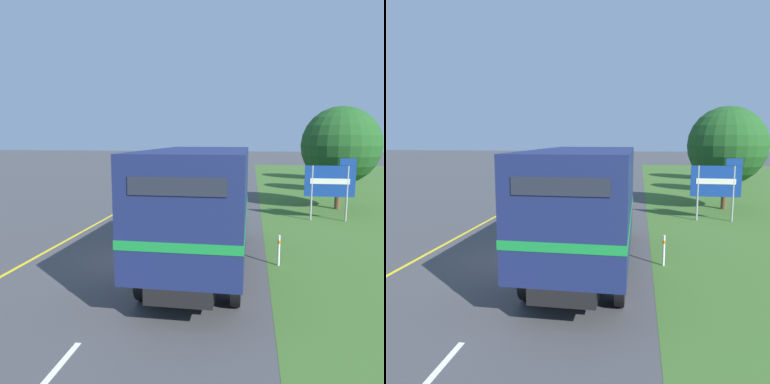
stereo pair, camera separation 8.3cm
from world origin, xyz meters
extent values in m
plane|color=#444447|center=(0.00, 0.00, 0.00)|extent=(200.00, 200.00, 0.00)
cube|color=yellow|center=(-3.70, 14.02, 0.00)|extent=(0.12, 60.14, 0.01)
cube|color=white|center=(0.00, 0.42, 0.00)|extent=(0.12, 2.60, 0.01)
cube|color=white|center=(0.00, 7.02, 0.00)|extent=(0.12, 2.60, 0.01)
cube|color=white|center=(0.00, 13.62, 0.00)|extent=(0.12, 2.60, 0.01)
cube|color=white|center=(0.00, 20.22, 0.00)|extent=(0.12, 2.60, 0.01)
cube|color=white|center=(0.00, 26.82, 0.00)|extent=(0.12, 2.60, 0.01)
cylinder|color=black|center=(0.66, 3.49, 0.50)|extent=(0.22, 1.00, 1.00)
cylinder|color=black|center=(2.87, 3.49, 0.50)|extent=(0.22, 1.00, 1.00)
cylinder|color=black|center=(0.66, -2.77, 0.50)|extent=(0.22, 1.00, 1.00)
cylinder|color=black|center=(2.87, -2.77, 0.50)|extent=(0.22, 1.00, 1.00)
cube|color=black|center=(1.77, 0.00, 0.68)|extent=(1.41, 8.35, 0.36)
cube|color=navy|center=(1.77, -1.05, 2.20)|extent=(2.57, 6.25, 2.68)
cube|color=#198C38|center=(1.77, -1.05, 1.73)|extent=(2.59, 6.27, 0.20)
cube|color=#232833|center=(1.77, -4.19, 2.94)|extent=(1.93, 0.03, 0.36)
cube|color=navy|center=(1.77, 3.13, 1.81)|extent=(2.47, 2.10, 1.90)
cube|color=#283342|center=(1.77, 4.19, 2.05)|extent=(2.18, 0.03, 0.85)
cylinder|color=black|center=(-2.59, 15.46, 0.33)|extent=(0.16, 0.66, 0.66)
cylinder|color=black|center=(-1.12, 15.46, 0.33)|extent=(0.16, 0.66, 0.66)
cylinder|color=black|center=(-2.59, 12.68, 0.33)|extent=(0.16, 0.66, 0.66)
cylinder|color=black|center=(-1.12, 12.68, 0.33)|extent=(0.16, 0.66, 0.66)
cube|color=white|center=(-1.86, 14.07, 0.77)|extent=(1.80, 4.48, 0.89)
cube|color=#282D38|center=(-1.86, 13.89, 1.60)|extent=(1.55, 2.47, 0.76)
cube|color=red|center=(-2.49, 11.81, 0.93)|extent=(0.20, 0.03, 0.14)
cube|color=red|center=(-1.23, 11.81, 0.93)|extent=(0.20, 0.03, 0.14)
cylinder|color=#9E9EA3|center=(5.99, 6.90, 1.29)|extent=(0.09, 0.09, 2.58)
cylinder|color=#9E9EA3|center=(7.57, 6.90, 1.29)|extent=(0.09, 0.09, 2.58)
cube|color=navy|center=(6.78, 6.90, 1.87)|extent=(2.25, 0.06, 1.44)
cube|color=navy|center=(7.54, 6.90, 2.76)|extent=(0.72, 0.06, 0.32)
cube|color=silver|center=(6.78, 6.87, 1.87)|extent=(1.76, 0.02, 0.26)
cylinder|color=brown|center=(7.87, 10.08, 0.90)|extent=(0.31, 0.31, 1.80)
sphere|color=#1E511E|center=(7.87, 10.08, 3.46)|extent=(4.15, 4.15, 4.15)
cylinder|color=brown|center=(9.80, 16.59, 0.99)|extent=(0.29, 0.29, 1.98)
sphere|color=#387A33|center=(9.80, 16.59, 3.17)|extent=(2.97, 2.97, 2.97)
cylinder|color=brown|center=(10.72, 25.05, 0.89)|extent=(0.33, 0.33, 1.77)
sphere|color=#1E511E|center=(10.72, 25.05, 3.35)|extent=(3.94, 3.94, 3.94)
cylinder|color=white|center=(4.05, 0.15, 0.47)|extent=(0.07, 0.07, 0.95)
cylinder|color=orange|center=(4.05, 0.15, 0.74)|extent=(0.08, 0.08, 0.10)
camera|label=1|loc=(3.15, -11.06, 3.84)|focal=35.00mm
camera|label=2|loc=(3.23, -11.05, 3.84)|focal=35.00mm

